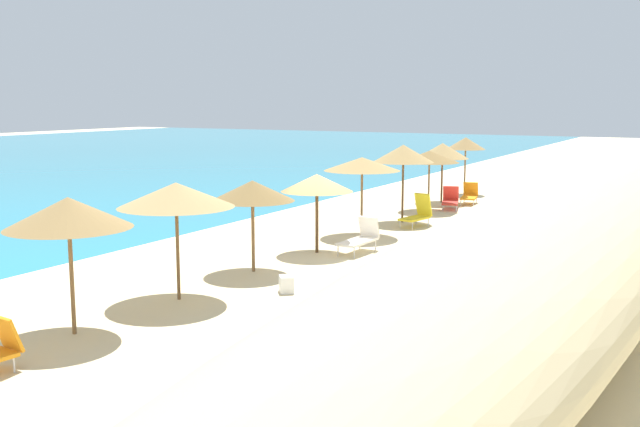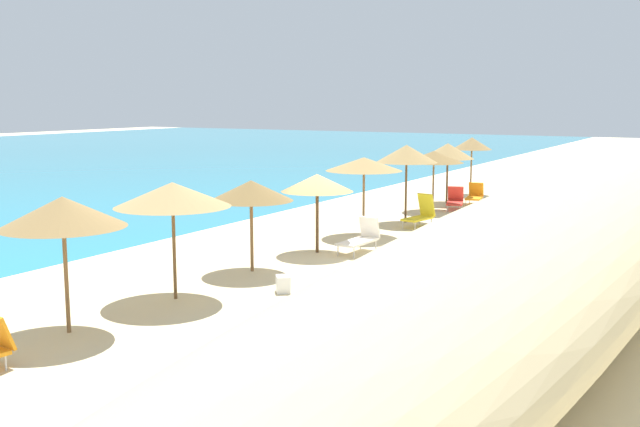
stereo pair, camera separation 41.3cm
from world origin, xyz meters
The scene contains 16 objects.
ground_plane centered at (0.00, 0.00, 0.00)m, with size 160.00×160.00×0.00m, color beige.
dune_ridge centered at (0.55, -7.56, 1.50)m, with size 39.84×4.51×3.00m, color #C9B586.
beach_umbrella_2 centered at (-9.04, 0.88, 2.45)m, with size 2.48×2.48×2.76m.
beach_umbrella_3 centered at (-5.99, 0.72, 2.47)m, with size 2.69×2.69×2.76m.
beach_umbrella_4 centered at (-2.75, 0.79, 2.21)m, with size 2.28×2.28×2.49m.
beach_umbrella_5 centered at (0.31, 0.51, 2.14)m, with size 2.21×2.21×2.41m.
beach_umbrella_6 centered at (3.61, 0.57, 2.46)m, with size 2.62×2.62×2.70m.
beach_umbrella_7 centered at (6.90, 0.41, 2.62)m, with size 2.33×2.33×2.96m.
beach_umbrella_8 centered at (10.23, 0.60, 2.28)m, with size 2.49×2.49×2.53m.
beach_umbrella_9 centered at (12.91, 0.97, 2.35)m, with size 2.36×2.36×2.70m.
beach_umbrella_10 centered at (16.42, 1.01, 2.51)m, with size 1.94×1.94×2.81m.
lounge_chair_1 centered at (13.06, -0.30, 0.39)m, with size 1.53×0.91×0.95m.
lounge_chair_2 centered at (11.14, -0.06, 0.39)m, with size 1.57×1.05×0.95m.
lounge_chair_3 centered at (0.94, -0.66, 0.46)m, with size 1.69×0.74×1.06m.
lounge_chair_4 centered at (6.32, -0.44, 0.47)m, with size 1.52×0.86×1.20m.
cooler_box centered at (-4.24, -1.16, 0.20)m, with size 0.41×0.33×0.41m, color white.
Camera 2 is at (-19.02, -10.65, 4.62)m, focal length 41.69 mm.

